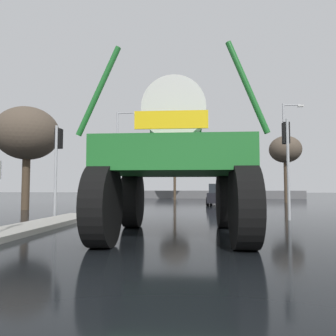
{
  "coord_description": "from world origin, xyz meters",
  "views": [
    {
      "loc": [
        0.86,
        -3.23,
        1.24
      ],
      "look_at": [
        -0.19,
        6.45,
        1.85
      ],
      "focal_mm": 33.66,
      "sensor_mm": 36.0,
      "label": 1
    }
  ],
  "objects_px": {
    "oversize_sprayer": "(176,163)",
    "bare_tree_far_center": "(175,151)",
    "streetlight_far_left": "(119,151)",
    "bare_tree_right": "(285,150)",
    "streetlight_far_right": "(286,147)",
    "bare_tree_left": "(27,134)",
    "traffic_signal_near_left": "(58,151)",
    "traffic_signal_near_right": "(287,146)",
    "sedan_ahead": "(221,195)"
  },
  "relations": [
    {
      "from": "streetlight_far_right",
      "to": "bare_tree_far_center",
      "type": "bearing_deg",
      "value": 164.42
    },
    {
      "from": "sedan_ahead",
      "to": "traffic_signal_near_left",
      "type": "xyz_separation_m",
      "value": [
        -7.43,
        -10.71,
        2.09
      ]
    },
    {
      "from": "streetlight_far_left",
      "to": "bare_tree_far_center",
      "type": "relative_size",
      "value": 1.37
    },
    {
      "from": "streetlight_far_right",
      "to": "bare_tree_right",
      "type": "distance_m",
      "value": 2.22
    },
    {
      "from": "oversize_sprayer",
      "to": "traffic_signal_near_left",
      "type": "xyz_separation_m",
      "value": [
        -5.38,
        4.5,
        0.94
      ]
    },
    {
      "from": "sedan_ahead",
      "to": "bare_tree_right",
      "type": "relative_size",
      "value": 0.76
    },
    {
      "from": "oversize_sprayer",
      "to": "sedan_ahead",
      "type": "relative_size",
      "value": 1.24
    },
    {
      "from": "traffic_signal_near_left",
      "to": "bare_tree_left",
      "type": "xyz_separation_m",
      "value": [
        -3.85,
        4.17,
        1.49
      ]
    },
    {
      "from": "streetlight_far_right",
      "to": "bare_tree_right",
      "type": "bearing_deg",
      "value": -105.19
    },
    {
      "from": "traffic_signal_near_left",
      "to": "traffic_signal_near_right",
      "type": "xyz_separation_m",
      "value": [
        9.35,
        -0.0,
        0.04
      ]
    },
    {
      "from": "traffic_signal_near_left",
      "to": "bare_tree_far_center",
      "type": "xyz_separation_m",
      "value": [
        3.26,
        19.63,
        2.24
      ]
    },
    {
      "from": "traffic_signal_near_right",
      "to": "sedan_ahead",
      "type": "bearing_deg",
      "value": 100.18
    },
    {
      "from": "sedan_ahead",
      "to": "bare_tree_far_center",
      "type": "relative_size",
      "value": 0.67
    },
    {
      "from": "oversize_sprayer",
      "to": "traffic_signal_near_left",
      "type": "relative_size",
      "value": 1.38
    },
    {
      "from": "bare_tree_left",
      "to": "bare_tree_right",
      "type": "distance_m",
      "value": 19.9
    },
    {
      "from": "streetlight_far_left",
      "to": "bare_tree_far_center",
      "type": "distance_m",
      "value": 5.76
    },
    {
      "from": "traffic_signal_near_left",
      "to": "streetlight_far_right",
      "type": "relative_size",
      "value": 0.43
    },
    {
      "from": "oversize_sprayer",
      "to": "bare_tree_far_center",
      "type": "bearing_deg",
      "value": 3.02
    },
    {
      "from": "streetlight_far_right",
      "to": "bare_tree_left",
      "type": "xyz_separation_m",
      "value": [
        -17.49,
        -12.57,
        -0.62
      ]
    },
    {
      "from": "streetlight_far_right",
      "to": "oversize_sprayer",
      "type": "bearing_deg",
      "value": -111.23
    },
    {
      "from": "streetlight_far_left",
      "to": "bare_tree_left",
      "type": "relative_size",
      "value": 1.5
    },
    {
      "from": "oversize_sprayer",
      "to": "bare_tree_right",
      "type": "bearing_deg",
      "value": -23.86
    },
    {
      "from": "traffic_signal_near_right",
      "to": "bare_tree_far_center",
      "type": "xyz_separation_m",
      "value": [
        -6.09,
        19.63,
        2.2
      ]
    },
    {
      "from": "bare_tree_left",
      "to": "bare_tree_far_center",
      "type": "xyz_separation_m",
      "value": [
        7.12,
        15.46,
        0.75
      ]
    },
    {
      "from": "sedan_ahead",
      "to": "streetlight_far_left",
      "type": "height_order",
      "value": "streetlight_far_left"
    },
    {
      "from": "traffic_signal_near_right",
      "to": "bare_tree_right",
      "type": "distance_m",
      "value": 15.2
    },
    {
      "from": "streetlight_far_left",
      "to": "bare_tree_left",
      "type": "xyz_separation_m",
      "value": [
        -1.78,
        -13.29,
        -0.58
      ]
    },
    {
      "from": "bare_tree_far_center",
      "to": "streetlight_far_right",
      "type": "bearing_deg",
      "value": -15.58
    },
    {
      "from": "sedan_ahead",
      "to": "bare_tree_right",
      "type": "height_order",
      "value": "bare_tree_right"
    },
    {
      "from": "streetlight_far_left",
      "to": "bare_tree_right",
      "type": "relative_size",
      "value": 1.57
    },
    {
      "from": "streetlight_far_left",
      "to": "traffic_signal_near_right",
      "type": "bearing_deg",
      "value": -56.81
    },
    {
      "from": "oversize_sprayer",
      "to": "bare_tree_far_center",
      "type": "relative_size",
      "value": 0.83
    },
    {
      "from": "streetlight_far_right",
      "to": "bare_tree_left",
      "type": "bearing_deg",
      "value": -144.3
    },
    {
      "from": "oversize_sprayer",
      "to": "streetlight_far_right",
      "type": "xyz_separation_m",
      "value": [
        8.25,
        21.24,
        3.05
      ]
    },
    {
      "from": "streetlight_far_left",
      "to": "bare_tree_far_center",
      "type": "bearing_deg",
      "value": 22.13
    },
    {
      "from": "oversize_sprayer",
      "to": "streetlight_far_left",
      "type": "distance_m",
      "value": 23.39
    },
    {
      "from": "streetlight_far_left",
      "to": "streetlight_far_right",
      "type": "bearing_deg",
      "value": -2.63
    },
    {
      "from": "oversize_sprayer",
      "to": "traffic_signal_near_right",
      "type": "distance_m",
      "value": 6.08
    },
    {
      "from": "oversize_sprayer",
      "to": "streetlight_far_right",
      "type": "relative_size",
      "value": 0.59
    },
    {
      "from": "streetlight_far_right",
      "to": "bare_tree_far_center",
      "type": "height_order",
      "value": "streetlight_far_right"
    },
    {
      "from": "bare_tree_far_center",
      "to": "traffic_signal_near_left",
      "type": "bearing_deg",
      "value": -99.44
    },
    {
      "from": "sedan_ahead",
      "to": "streetlight_far_right",
      "type": "bearing_deg",
      "value": -39.38
    },
    {
      "from": "streetlight_far_left",
      "to": "bare_tree_right",
      "type": "xyz_separation_m",
      "value": [
        15.14,
        -2.81,
        -0.48
      ]
    },
    {
      "from": "traffic_signal_near_left",
      "to": "streetlight_far_right",
      "type": "distance_m",
      "value": 21.69
    },
    {
      "from": "oversize_sprayer",
      "to": "streetlight_far_left",
      "type": "relative_size",
      "value": 0.6
    },
    {
      "from": "traffic_signal_near_right",
      "to": "traffic_signal_near_left",
      "type": "bearing_deg",
      "value": 179.99
    },
    {
      "from": "oversize_sprayer",
      "to": "bare_tree_left",
      "type": "xyz_separation_m",
      "value": [
        -9.24,
        8.67,
        2.43
      ]
    },
    {
      "from": "oversize_sprayer",
      "to": "bare_tree_far_center",
      "type": "distance_m",
      "value": 24.43
    },
    {
      "from": "traffic_signal_near_left",
      "to": "bare_tree_left",
      "type": "relative_size",
      "value": 0.66
    },
    {
      "from": "oversize_sprayer",
      "to": "streetlight_far_left",
      "type": "xyz_separation_m",
      "value": [
        -7.45,
        21.96,
        3.01
      ]
    }
  ]
}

